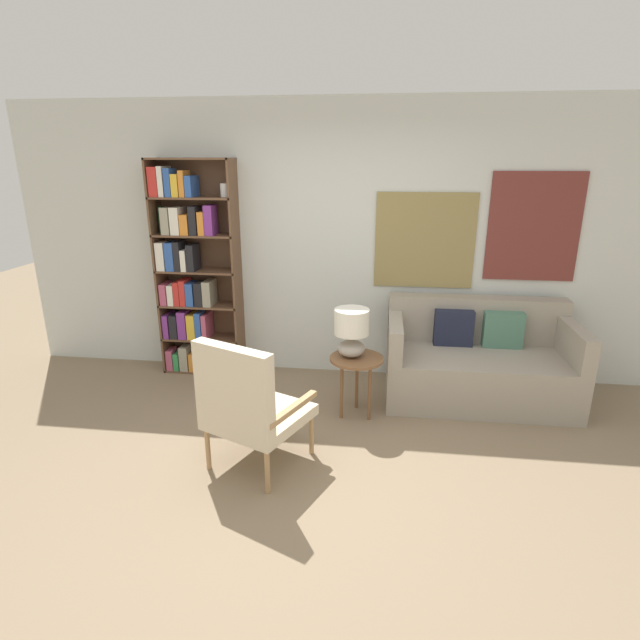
{
  "coord_description": "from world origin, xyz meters",
  "views": [
    {
      "loc": [
        0.52,
        -2.87,
        2.14
      ],
      "look_at": [
        0.04,
        0.94,
        0.9
      ],
      "focal_mm": 28.0,
      "sensor_mm": 36.0,
      "label": 1
    }
  ],
  "objects_px": {
    "bookshelf": "(190,270)",
    "armchair": "(247,403)",
    "side_table": "(356,365)",
    "table_lamp": "(352,330)",
    "couch": "(478,363)"
  },
  "relations": [
    {
      "from": "armchair",
      "to": "table_lamp",
      "type": "height_order",
      "value": "armchair"
    },
    {
      "from": "bookshelf",
      "to": "side_table",
      "type": "xyz_separation_m",
      "value": [
        1.73,
        -0.79,
        -0.61
      ]
    },
    {
      "from": "bookshelf",
      "to": "table_lamp",
      "type": "height_order",
      "value": "bookshelf"
    },
    {
      "from": "armchair",
      "to": "couch",
      "type": "height_order",
      "value": "armchair"
    },
    {
      "from": "armchair",
      "to": "side_table",
      "type": "xyz_separation_m",
      "value": [
        0.71,
        0.91,
        -0.06
      ]
    },
    {
      "from": "side_table",
      "to": "bookshelf",
      "type": "bearing_deg",
      "value": 155.58
    },
    {
      "from": "bookshelf",
      "to": "armchair",
      "type": "height_order",
      "value": "bookshelf"
    },
    {
      "from": "side_table",
      "to": "table_lamp",
      "type": "distance_m",
      "value": 0.31
    },
    {
      "from": "side_table",
      "to": "table_lamp",
      "type": "relative_size",
      "value": 1.3
    },
    {
      "from": "side_table",
      "to": "armchair",
      "type": "bearing_deg",
      "value": -127.77
    },
    {
      "from": "couch",
      "to": "bookshelf",
      "type": "bearing_deg",
      "value": 174.51
    },
    {
      "from": "side_table",
      "to": "table_lamp",
      "type": "bearing_deg",
      "value": 153.59
    },
    {
      "from": "couch",
      "to": "side_table",
      "type": "bearing_deg",
      "value": -154.98
    },
    {
      "from": "table_lamp",
      "to": "bookshelf",
      "type": "bearing_deg",
      "value": 155.64
    },
    {
      "from": "armchair",
      "to": "side_table",
      "type": "bearing_deg",
      "value": 52.23
    }
  ]
}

